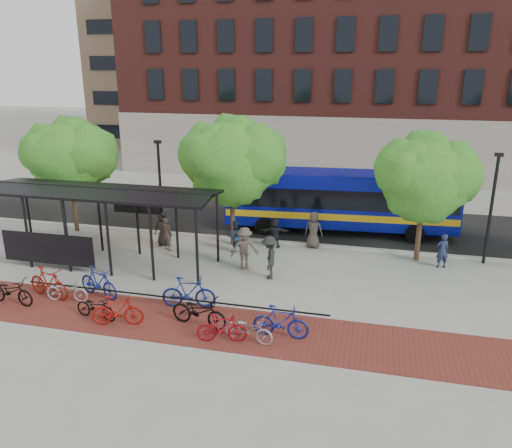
% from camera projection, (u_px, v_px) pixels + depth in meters
% --- Properties ---
extents(ground, '(160.00, 160.00, 0.00)m').
position_uv_depth(ground, '(278.00, 274.00, 21.83)').
color(ground, '#9E9E99').
rests_on(ground, ground).
extents(asphalt_street, '(160.00, 8.00, 0.01)m').
position_uv_depth(asphalt_street, '(305.00, 222.00, 29.23)').
color(asphalt_street, black).
rests_on(asphalt_street, ground).
extents(curb, '(160.00, 0.25, 0.12)m').
position_uv_depth(curb, '(293.00, 243.00, 25.52)').
color(curb, '#B7B7B2').
rests_on(curb, ground).
extents(brick_strip, '(24.00, 3.00, 0.01)m').
position_uv_depth(brick_strip, '(194.00, 324.00, 17.66)').
color(brick_strip, maroon).
rests_on(brick_strip, ground).
extents(bike_rack_rail, '(12.00, 0.05, 0.95)m').
position_uv_depth(bike_rack_rail, '(170.00, 308.00, 18.79)').
color(bike_rack_rail, black).
rests_on(bike_rack_rail, ground).
extents(building_brick, '(55.00, 14.00, 20.00)m').
position_uv_depth(building_brick, '(463.00, 49.00, 40.59)').
color(building_brick, '#5E2721').
rests_on(building_brick, ground).
extents(building_tower, '(22.00, 22.00, 30.00)m').
position_uv_depth(building_tower, '(213.00, 9.00, 57.96)').
color(building_tower, '#7A664C').
rests_on(building_tower, ground).
extents(bus_shelter, '(10.60, 3.07, 3.60)m').
position_uv_depth(bus_shelter, '(99.00, 200.00, 22.34)').
color(bus_shelter, black).
rests_on(bus_shelter, ground).
extents(tree_a, '(4.90, 4.00, 6.18)m').
position_uv_depth(tree_a, '(71.00, 155.00, 26.37)').
color(tree_a, '#382619').
rests_on(tree_a, ground).
extents(tree_b, '(5.15, 4.20, 6.47)m').
position_uv_depth(tree_b, '(234.00, 158.00, 24.25)').
color(tree_b, '#382619').
rests_on(tree_b, ground).
extents(tree_c, '(4.66, 3.80, 5.92)m').
position_uv_depth(tree_c, '(427.00, 175.00, 22.32)').
color(tree_c, '#382619').
rests_on(tree_c, ground).
extents(lamp_post_left, '(0.35, 0.20, 5.12)m').
position_uv_depth(lamp_post_left, '(160.00, 186.00, 25.93)').
color(lamp_post_left, black).
rests_on(lamp_post_left, ground).
extents(lamp_post_right, '(0.35, 0.20, 5.12)m').
position_uv_depth(lamp_post_right, '(492.00, 206.00, 22.28)').
color(lamp_post_right, black).
rests_on(lamp_post_right, ground).
extents(bus, '(12.38, 3.56, 3.30)m').
position_uv_depth(bus, '(340.00, 198.00, 27.03)').
color(bus, '#071091').
rests_on(bus, ground).
extents(bike_0, '(2.08, 0.88, 1.06)m').
position_uv_depth(bike_0, '(11.00, 291.00, 18.99)').
color(bike_0, black).
rests_on(bike_0, ground).
extents(bike_1, '(2.15, 1.09, 1.25)m').
position_uv_depth(bike_1, '(49.00, 283.00, 19.50)').
color(bike_1, maroon).
rests_on(bike_1, ground).
extents(bike_2, '(1.75, 0.73, 0.90)m').
position_uv_depth(bike_2, '(67.00, 290.00, 19.24)').
color(bike_2, '#AEAEB1').
rests_on(bike_2, ground).
extents(bike_3, '(2.12, 1.21, 1.23)m').
position_uv_depth(bike_3, '(99.00, 282.00, 19.56)').
color(bike_3, navy).
rests_on(bike_3, ground).
extents(bike_4, '(1.79, 0.87, 0.90)m').
position_uv_depth(bike_4, '(96.00, 307.00, 17.89)').
color(bike_4, black).
rests_on(bike_4, ground).
extents(bike_5, '(1.92, 0.95, 1.11)m').
position_uv_depth(bike_5, '(117.00, 311.00, 17.43)').
color(bike_5, '#9D140E').
rests_on(bike_5, ground).
extents(bike_7, '(2.10, 0.94, 1.22)m').
position_uv_depth(bike_7, '(189.00, 292.00, 18.69)').
color(bike_7, navy).
rests_on(bike_7, ground).
extents(bike_8, '(2.27, 1.16, 1.14)m').
position_uv_depth(bike_8, '(199.00, 311.00, 17.35)').
color(bike_8, black).
rests_on(bike_8, ground).
extents(bike_9, '(1.75, 0.81, 1.01)m').
position_uv_depth(bike_9, '(222.00, 328.00, 16.37)').
color(bike_9, maroon).
rests_on(bike_9, ground).
extents(bike_10, '(1.84, 0.93, 0.92)m').
position_uv_depth(bike_10, '(248.00, 329.00, 16.41)').
color(bike_10, '#98989A').
rests_on(bike_10, ground).
extents(bike_11, '(1.92, 0.57, 1.15)m').
position_uv_depth(bike_11, '(281.00, 322.00, 16.63)').
color(bike_11, navy).
rests_on(bike_11, ground).
extents(pedestrian_0, '(0.93, 0.68, 1.76)m').
position_uv_depth(pedestrian_0, '(163.00, 229.00, 25.16)').
color(pedestrian_0, black).
rests_on(pedestrian_0, ground).
extents(pedestrian_1, '(0.73, 0.64, 1.68)m').
position_uv_depth(pedestrian_1, '(167.00, 234.00, 24.48)').
color(pedestrian_1, '#3D3430').
rests_on(pedestrian_1, ground).
extents(pedestrian_2, '(0.97, 0.91, 1.58)m').
position_uv_depth(pedestrian_2, '(235.00, 236.00, 24.29)').
color(pedestrian_2, '#1A2A3E').
rests_on(pedestrian_2, ground).
extents(pedestrian_3, '(1.45, 1.21, 1.95)m').
position_uv_depth(pedestrian_3, '(244.00, 248.00, 22.15)').
color(pedestrian_3, '#4D4139').
rests_on(pedestrian_3, ground).
extents(pedestrian_5, '(1.49, 0.70, 1.55)m').
position_uv_depth(pedestrian_5, '(275.00, 233.00, 24.90)').
color(pedestrian_5, black).
rests_on(pedestrian_5, ground).
extents(pedestrian_6, '(0.97, 0.69, 1.85)m').
position_uv_depth(pedestrian_6, '(314.00, 230.00, 24.83)').
color(pedestrian_6, '#463E38').
rests_on(pedestrian_6, ground).
extents(pedestrian_7, '(0.67, 0.55, 1.60)m').
position_uv_depth(pedestrian_7, '(442.00, 251.00, 22.37)').
color(pedestrian_7, '#1E2847').
rests_on(pedestrian_7, ground).
extents(pedestrian_9, '(0.93, 1.34, 1.89)m').
position_uv_depth(pedestrian_9, '(269.00, 258.00, 21.18)').
color(pedestrian_9, black).
rests_on(pedestrian_9, ground).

